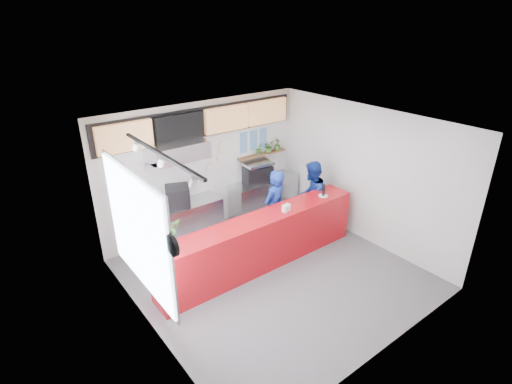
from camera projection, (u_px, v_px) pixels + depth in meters
floor at (274, 274)px, 7.87m from camera, size 5.00×5.00×0.00m
ceiling at (277, 125)px, 6.63m from camera, size 5.00×5.00×0.00m
wall_back at (204, 167)px, 9.05m from camera, size 5.00×0.00×5.00m
wall_left at (145, 252)px, 5.86m from camera, size 0.00×5.00×5.00m
wall_right at (363, 175)px, 8.64m from camera, size 0.00×5.00×5.00m
service_counter at (261, 242)px, 7.93m from camera, size 4.50×0.60×1.10m
cream_band at (202, 120)px, 8.59m from camera, size 5.00×0.02×0.80m
prep_bench at (183, 223)px, 8.83m from camera, size 1.80×0.60×0.90m
panini_oven at (178, 196)px, 8.51m from camera, size 0.65×0.65×0.44m
extraction_hood at (177, 151)px, 8.09m from camera, size 1.20×0.70×0.35m
hood_lip at (178, 160)px, 8.17m from camera, size 1.20×0.69×0.31m
right_bench at (264, 196)px, 10.10m from camera, size 1.80×0.60×0.90m
espresso_machine at (258, 174)px, 9.72m from camera, size 0.75×0.61×0.42m
espresso_tray at (258, 163)px, 9.61m from camera, size 0.73×0.53×0.06m
herb_shelf at (262, 154)px, 9.87m from camera, size 1.40×0.18×0.04m
menu_board_far_left at (125, 137)px, 7.56m from camera, size 1.10×0.10×0.55m
menu_board_mid_left at (180, 127)px, 8.20m from camera, size 1.10×0.10×0.55m
menu_board_mid_right at (227, 119)px, 8.85m from camera, size 1.10×0.10×0.55m
menu_board_far_right at (267, 111)px, 9.49m from camera, size 1.10×0.10×0.55m
soffit at (203, 122)px, 8.59m from camera, size 4.80×0.04×0.65m
window_pane at (137, 232)px, 6.01m from camera, size 0.04×2.20×1.90m
window_frame at (139, 231)px, 6.02m from camera, size 0.03×2.30×2.00m
wall_clock_rim at (172, 245)px, 5.01m from camera, size 0.05×0.30×0.30m
wall_clock_face at (174, 245)px, 5.02m from camera, size 0.02×0.26×0.26m
track_rail at (160, 154)px, 5.49m from camera, size 0.05×2.40×0.04m
dec_plate_a at (210, 156)px, 9.01m from camera, size 0.24×0.03×0.24m
dec_plate_b at (221, 157)px, 9.22m from camera, size 0.24×0.03×0.24m
dec_plate_c at (211, 168)px, 9.13m from camera, size 0.24×0.03×0.24m
dec_plate_d at (223, 146)px, 9.14m from camera, size 0.24×0.03×0.24m
photo_frame_a at (244, 138)px, 9.44m from camera, size 0.20×0.02×0.25m
photo_frame_b at (254, 135)px, 9.61m from camera, size 0.20×0.02×0.25m
photo_frame_c at (263, 133)px, 9.77m from camera, size 0.20×0.02×0.25m
photo_frame_d at (244, 148)px, 9.54m from camera, size 0.20×0.02×0.25m
photo_frame_e at (254, 145)px, 9.71m from camera, size 0.20×0.02×0.25m
photo_frame_f at (263, 143)px, 9.88m from camera, size 0.20×0.02×0.25m
staff_center at (274, 208)px, 8.56m from camera, size 0.72×0.57×1.74m
staff_right at (311, 197)px, 9.15m from camera, size 1.03×0.95×1.69m
herb_b at (259, 148)px, 9.75m from camera, size 0.19×0.17×0.30m
herb_c at (269, 146)px, 9.92m from camera, size 0.33×0.31×0.29m
herb_d at (277, 144)px, 10.07m from camera, size 0.20×0.19×0.29m
glass_vase at (171, 246)px, 6.56m from camera, size 0.24×0.24×0.23m
basil_vase at (169, 230)px, 6.43m from camera, size 0.39×0.35×0.39m
napkin_holder at (286, 208)px, 7.91m from camera, size 0.17×0.12×0.14m
white_plate at (323, 196)px, 8.58m from camera, size 0.24×0.24×0.01m
pepper_mill at (324, 190)px, 8.52m from camera, size 0.08×0.08×0.25m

